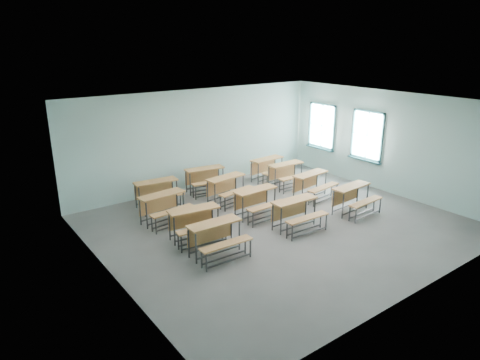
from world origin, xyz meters
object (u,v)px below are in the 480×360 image
at_px(desk_unit_r2c1, 228,186).
at_px(desk_unit_r3c1, 206,177).
at_px(desk_unit_r0c2, 354,195).
at_px(desk_unit_r3c2, 269,166).
at_px(desk_unit_r3c0, 158,190).
at_px(desk_unit_r2c0, 164,204).
at_px(desk_unit_r1c1, 258,199).
at_px(desk_unit_r2c2, 288,172).
at_px(desk_unit_r0c0, 217,234).
at_px(desk_unit_r0c1, 297,210).
at_px(desk_unit_r1c0, 196,220).
at_px(desk_unit_r1c2, 313,182).

xyz_separation_m(desk_unit_r2c1, desk_unit_r3c1, (-0.06, 1.15, 0.00)).
xyz_separation_m(desk_unit_r0c2, desk_unit_r3c2, (-0.04, 3.64, 0.00)).
relative_size(desk_unit_r2c1, desk_unit_r3c0, 1.02).
relative_size(desk_unit_r2c0, desk_unit_r3c1, 0.98).
distance_m(desk_unit_r1c1, desk_unit_r2c0, 2.52).
height_order(desk_unit_r0c2, desk_unit_r2c2, same).
relative_size(desk_unit_r0c0, desk_unit_r0c1, 1.00).
bearing_deg(desk_unit_r2c2, desk_unit_r2c0, -175.66).
distance_m(desk_unit_r1c0, desk_unit_r3c0, 2.51).
xyz_separation_m(desk_unit_r0c1, desk_unit_r2c2, (2.08, 2.63, 0.00)).
bearing_deg(desk_unit_r1c0, desk_unit_r0c2, -7.01).
height_order(desk_unit_r1c2, desk_unit_r3c1, same).
xyz_separation_m(desk_unit_r0c2, desk_unit_r2c2, (0.03, 2.79, 0.00)).
xyz_separation_m(desk_unit_r1c0, desk_unit_r2c0, (-0.13, 1.39, 0.00)).
distance_m(desk_unit_r1c0, desk_unit_r2c2, 4.77).
bearing_deg(desk_unit_r2c1, desk_unit_r2c2, -7.40).
xyz_separation_m(desk_unit_r1c1, desk_unit_r1c2, (2.28, 0.15, 0.00)).
bearing_deg(desk_unit_r3c2, desk_unit_r0c2, -94.29).
xyz_separation_m(desk_unit_r0c1, desk_unit_r1c1, (-0.31, 1.22, 0.00)).
relative_size(desk_unit_r0c1, desk_unit_r3c2, 0.97).
distance_m(desk_unit_r1c0, desk_unit_r2c0, 1.40).
relative_size(desk_unit_r1c0, desk_unit_r1c2, 1.01).
height_order(desk_unit_r0c2, desk_unit_r1c1, same).
bearing_deg(desk_unit_r0c0, desk_unit_r1c1, 30.89).
distance_m(desk_unit_r1c0, desk_unit_r3c1, 3.43).
relative_size(desk_unit_r3c1, desk_unit_r3c2, 1.03).
bearing_deg(desk_unit_r3c0, desk_unit_r1c0, -89.78).
xyz_separation_m(desk_unit_r0c2, desk_unit_r1c1, (-2.35, 1.38, 0.00)).
bearing_deg(desk_unit_r0c1, desk_unit_r1c1, 106.06).
height_order(desk_unit_r1c2, desk_unit_r2c0, same).
distance_m(desk_unit_r1c0, desk_unit_r3c2, 5.05).
height_order(desk_unit_r0c0, desk_unit_r1c1, same).
height_order(desk_unit_r0c1, desk_unit_r3c2, same).
bearing_deg(desk_unit_r1c0, desk_unit_r3c0, 92.80).
distance_m(desk_unit_r0c1, desk_unit_r3c2, 4.01).
height_order(desk_unit_r0c0, desk_unit_r2c1, same).
height_order(desk_unit_r2c0, desk_unit_r3c2, same).
height_order(desk_unit_r2c2, desk_unit_r3c1, same).
bearing_deg(desk_unit_r2c0, desk_unit_r3c0, 67.43).
distance_m(desk_unit_r0c0, desk_unit_r1c0, 0.99).
relative_size(desk_unit_r2c0, desk_unit_r2c1, 0.98).
bearing_deg(desk_unit_r0c2, desk_unit_r1c0, 161.47).
distance_m(desk_unit_r0c2, desk_unit_r3c0, 5.60).
relative_size(desk_unit_r1c2, desk_unit_r3c1, 0.99).
height_order(desk_unit_r1c0, desk_unit_r3c0, same).
bearing_deg(desk_unit_r3c2, desk_unit_r2c0, -171.53).
height_order(desk_unit_r0c2, desk_unit_r2c1, same).
xyz_separation_m(desk_unit_r0c0, desk_unit_r1c1, (2.14, 1.20, 0.00)).
bearing_deg(desk_unit_r2c1, desk_unit_r3c1, 85.27).
relative_size(desk_unit_r1c0, desk_unit_r1c1, 1.06).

